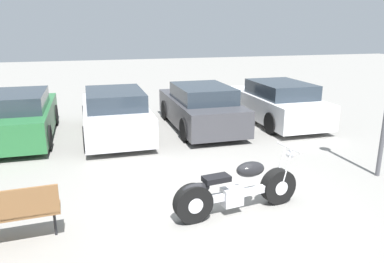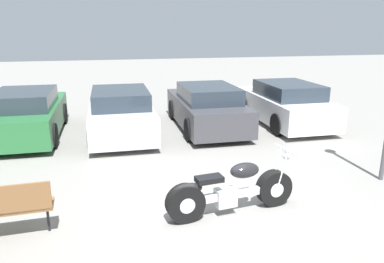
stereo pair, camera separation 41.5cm
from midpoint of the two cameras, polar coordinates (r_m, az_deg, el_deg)
name	(u,v)px [view 1 (the left image)]	position (r m, az deg, el deg)	size (l,w,h in m)	color
ground_plane	(215,205)	(6.73, 1.76, -11.13)	(60.00, 60.00, 0.00)	gray
motorcycle	(236,190)	(6.35, 4.88, -8.88)	(2.29, 0.71, 1.03)	black
parked_car_green	(19,117)	(11.42, -25.85, 2.04)	(1.81, 4.17, 1.34)	#286B38
parked_car_silver	(115,114)	(10.91, -12.71, 2.66)	(1.81, 4.17, 1.34)	#BCBCC1
parked_car_dark_grey	(201,108)	(11.45, 0.27, 3.67)	(1.81, 4.17, 1.34)	#3D3D42
parked_car_white	(277,103)	(12.40, 11.86, 4.28)	(1.81, 4.17, 1.34)	white
park_bench	(2,212)	(6.07, -28.82, -10.67)	(1.57, 0.49, 0.89)	brown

